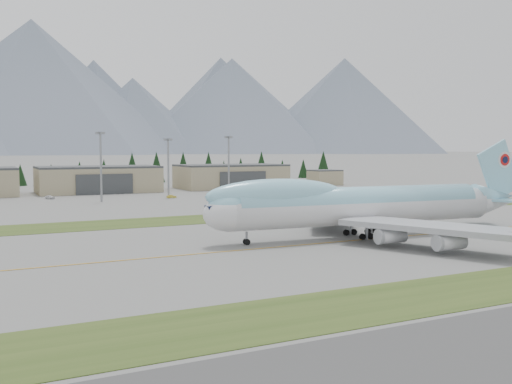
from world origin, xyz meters
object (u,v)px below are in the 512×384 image
service_vehicle_a (50,199)px  service_vehicle_c (281,188)px  hangar_right (231,176)px  service_vehicle_b (172,198)px  hangar_center (98,179)px  boeing_747_freighter (362,205)px

service_vehicle_a → service_vehicle_c: bearing=-22.2°
hangar_right → service_vehicle_a: size_ratio=11.90×
service_vehicle_b → service_vehicle_c: 69.93m
hangar_center → service_vehicle_c: (80.75, -9.90, -5.39)m
boeing_747_freighter → hangar_center: 148.86m
hangar_right → service_vehicle_a: (-82.03, -25.64, -5.39)m
boeing_747_freighter → service_vehicle_a: 129.83m
boeing_747_freighter → service_vehicle_c: bearing=71.9°
boeing_747_freighter → service_vehicle_c: (57.00, 137.06, -6.58)m
hangar_center → service_vehicle_b: 45.26m
boeing_747_freighter → hangar_right: boeing_747_freighter is taller
hangar_right → service_vehicle_a: hangar_right is taller
hangar_right → service_vehicle_c: size_ratio=11.74×
hangar_right → service_vehicle_b: 58.90m
hangar_center → service_vehicle_c: 81.53m
boeing_747_freighter → service_vehicle_b: 106.20m
hangar_center → service_vehicle_b: (18.16, -41.10, -5.39)m
service_vehicle_a → service_vehicle_b: size_ratio=1.13×
hangar_right → hangar_center: bearing=180.0°
hangar_right → service_vehicle_a: 86.11m
boeing_747_freighter → service_vehicle_c: boeing_747_freighter is taller
boeing_747_freighter → service_vehicle_a: (-45.77, 121.31, -6.58)m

